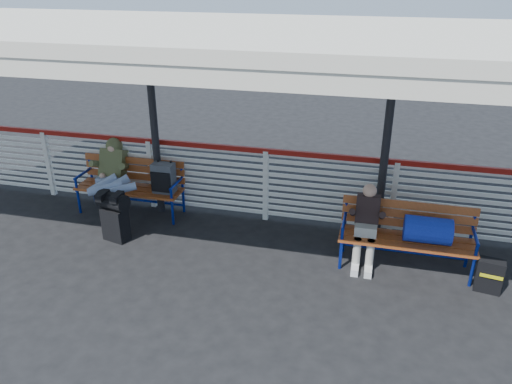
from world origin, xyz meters
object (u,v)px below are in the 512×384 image
(bench_right, at_px, (418,230))
(companion_person, at_px, (366,225))
(bench_left, at_px, (143,180))
(suitcase_side, at_px, (489,276))
(traveler_man, at_px, (111,180))
(luggage_stack, at_px, (114,214))

(bench_right, distance_m, companion_person, 0.68)
(bench_right, relative_size, companion_person, 1.57)
(bench_left, distance_m, companion_person, 3.73)
(bench_left, bearing_deg, companion_person, -10.28)
(bench_left, bearing_deg, bench_right, -8.65)
(bench_left, distance_m, suitcase_side, 5.37)
(bench_left, xyz_separation_m, companion_person, (3.67, -0.67, -0.01))
(traveler_man, distance_m, suitcase_side, 5.71)
(bench_left, relative_size, companion_person, 1.57)
(luggage_stack, bearing_deg, bench_right, 17.70)
(luggage_stack, bearing_deg, bench_left, 101.98)
(bench_right, height_order, companion_person, companion_person)
(bench_right, height_order, suitcase_side, bench_right)
(traveler_man, bearing_deg, luggage_stack, -60.21)
(bench_right, bearing_deg, luggage_stack, -176.48)
(suitcase_side, bearing_deg, traveler_man, -176.86)
(luggage_stack, relative_size, companion_person, 0.69)
(suitcase_side, bearing_deg, companion_person, 179.11)
(bench_left, xyz_separation_m, bench_right, (4.35, -0.66, -0.01))
(traveler_man, distance_m, companion_person, 4.07)
(bench_right, xyz_separation_m, suitcase_side, (0.92, -0.30, -0.38))
(luggage_stack, relative_size, traveler_man, 0.52)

